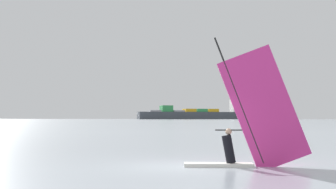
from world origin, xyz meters
The scene contains 3 objects.
ground_plane centered at (0.00, 0.00, 0.00)m, with size 4000.00×4000.00×0.00m, color #9EA8B2.
windsurfer centered at (1.93, 0.80, 1.27)m, with size 4.15×1.74×4.62m.
cargo_ship centered at (-219.26, 669.91, 8.86)m, with size 168.14×134.94×39.75m.
Camera 1 is at (4.91, -13.66, 1.63)m, focal length 45.78 mm.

